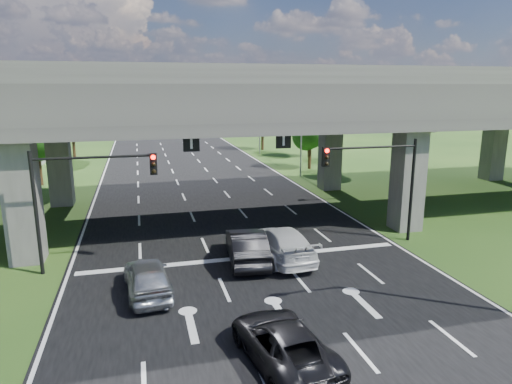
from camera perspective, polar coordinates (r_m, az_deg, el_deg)
name	(u,v)px	position (r m, az deg, el deg)	size (l,w,h in m)	color
ground	(263,286)	(21.24, 0.89, -11.63)	(160.00, 160.00, 0.00)	#204115
road	(223,223)	(30.38, -4.12, -3.91)	(18.00, 120.00, 0.03)	black
overpass	(216,101)	(31.04, -5.05, 11.27)	(80.00, 15.00, 10.00)	#3C3936
signal_right	(379,172)	(26.42, 15.18, 2.40)	(5.76, 0.54, 6.00)	black
signal_left	(83,187)	(23.18, -20.82, 0.53)	(5.76, 0.54, 6.00)	black
streetlight_far	(298,118)	(45.34, 5.24, 9.21)	(3.38, 0.25, 10.00)	gray
streetlight_beyond	(257,110)	(60.62, 0.08, 10.24)	(3.38, 0.25, 10.00)	gray
tree_left_near	(36,133)	(45.64, -25.76, 6.71)	(4.50, 4.50, 7.80)	black
tree_left_mid	(22,132)	(54.11, -27.24, 6.67)	(3.91, 3.90, 6.76)	black
tree_left_far	(72,117)	(61.21, -22.07, 8.66)	(4.80, 4.80, 8.32)	black
tree_right_near	(311,128)	(50.21, 6.86, 8.00)	(4.20, 4.20, 7.28)	black
tree_right_mid	(310,124)	(58.75, 6.76, 8.42)	(3.91, 3.90, 6.76)	black
tree_right_far	(263,116)	(65.04, 0.87, 9.52)	(4.50, 4.50, 7.80)	black
car_silver	(147,277)	(20.65, -13.41, -10.32)	(1.84, 4.57, 1.56)	#9FA2A6
car_dark	(247,246)	(23.59, -1.19, -6.75)	(1.79, 5.14, 1.69)	black
car_white	(281,243)	(24.06, 3.15, -6.41)	(2.32, 5.71, 1.66)	silver
car_trailing	(283,343)	(15.69, 3.39, -18.30)	(2.30, 4.99, 1.39)	black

